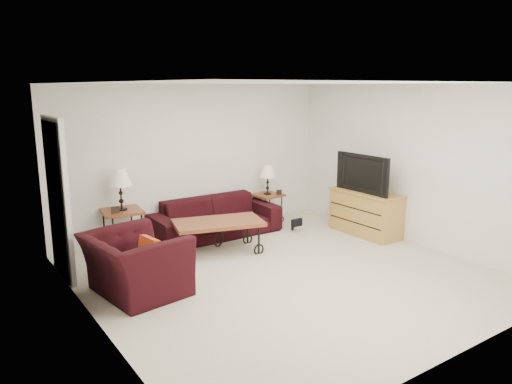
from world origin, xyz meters
TOP-DOWN VIEW (x-y plane):
  - ground at (0.00, 0.00)m, footprint 5.00×5.00m
  - wall_back at (0.00, 2.50)m, footprint 5.00×0.02m
  - wall_front at (0.00, -2.50)m, footprint 5.00×0.02m
  - wall_left at (-2.50, 0.00)m, footprint 0.02×5.00m
  - wall_right at (2.50, 0.00)m, footprint 0.02×5.00m
  - ceiling at (0.00, 0.00)m, footprint 5.00×5.00m
  - doorway at (-2.47, 1.65)m, footprint 0.08×0.94m
  - sofa at (0.09, 2.02)m, footprint 2.18×0.85m
  - side_table_left at (-1.44, 2.20)m, footprint 0.65×0.65m
  - side_table_right at (1.29, 2.20)m, footprint 0.53×0.53m
  - lamp_left at (-1.44, 2.20)m, footprint 0.40×0.40m
  - lamp_right at (1.29, 2.20)m, footprint 0.33×0.33m
  - photo_frame_left at (-1.59, 2.05)m, footprint 0.13×0.02m
  - photo_frame_right at (1.44, 2.05)m, footprint 0.11×0.03m
  - coffee_table at (-0.30, 1.26)m, footprint 1.45×1.03m
  - armchair at (-1.88, 0.54)m, footprint 1.16×1.28m
  - throw_pillow at (-1.73, 0.49)m, footprint 0.14×0.35m
  - tv_stand at (2.23, 0.66)m, footprint 0.51×1.23m
  - television at (2.21, 0.66)m, footprint 0.14×1.10m
  - backpack at (1.33, 1.51)m, footprint 0.36×0.30m

SIDE VIEW (x-z plane):
  - ground at x=0.00m, z-range 0.00..0.00m
  - backpack at x=1.33m, z-range 0.00..0.41m
  - coffee_table at x=-0.30m, z-range 0.00..0.49m
  - side_table_right at x=1.29m, z-range 0.00..0.53m
  - side_table_left at x=-1.44m, z-range 0.00..0.63m
  - sofa at x=0.09m, z-range 0.00..0.64m
  - tv_stand at x=2.23m, z-range 0.00..0.74m
  - armchair at x=-1.88m, z-range 0.00..0.75m
  - throw_pillow at x=-1.73m, z-range 0.35..0.69m
  - photo_frame_right at x=1.44m, z-range 0.53..0.62m
  - photo_frame_left at x=-1.59m, z-range 0.63..0.74m
  - lamp_right at x=1.29m, z-range 0.53..1.06m
  - lamp_left at x=-1.44m, z-range 0.63..1.26m
  - doorway at x=-2.47m, z-range 0.00..2.04m
  - television at x=2.21m, z-range 0.74..1.37m
  - wall_back at x=0.00m, z-range 0.00..2.50m
  - wall_front at x=0.00m, z-range 0.00..2.50m
  - wall_left at x=-2.50m, z-range 0.00..2.50m
  - wall_right at x=2.50m, z-range 0.00..2.50m
  - ceiling at x=0.00m, z-range 2.50..2.50m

